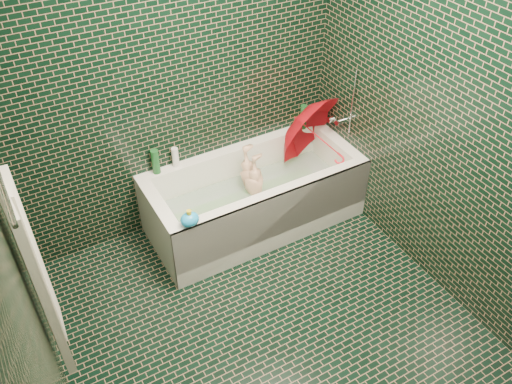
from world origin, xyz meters
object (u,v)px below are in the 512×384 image
bath_toy (190,219)px  rubber_duck (301,121)px  bathtub (255,203)px  child (255,190)px  umbrella (320,138)px

bath_toy → rubber_duck: bearing=43.8°
bathtub → child: 0.11m
bathtub → rubber_duck: (0.65, 0.35, 0.38)m
bathtub → bath_toy: (-0.69, -0.33, 0.40)m
rubber_duck → umbrella: bearing=-116.9°
child → rubber_duck: (0.63, 0.32, 0.28)m
child → bath_toy: bearing=-59.1°
umbrella → bath_toy: size_ratio=3.98×
child → rubber_duck: rubber_duck is taller
umbrella → bath_toy: bearing=-177.4°
bathtub → bath_toy: bath_toy is taller
child → bath_toy: bath_toy is taller
child → bath_toy: (-0.71, -0.36, 0.30)m
rubber_duck → bath_toy: size_ratio=0.78×
rubber_duck → bath_toy: (-1.34, -0.68, 0.01)m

